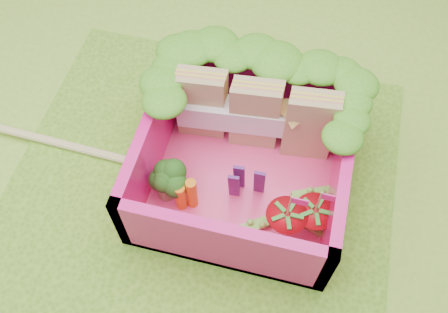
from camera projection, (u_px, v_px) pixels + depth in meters
ground at (198, 196)px, 3.43m from camera, size 14.00×14.00×0.00m
placemat at (198, 195)px, 3.42m from camera, size 2.60×2.60×0.03m
bento_floor at (243, 178)px, 3.44m from camera, size 1.30×1.30×0.05m
bento_box at (244, 159)px, 3.23m from camera, size 1.30×1.30×0.55m
lettuce_ruffle at (262, 71)px, 3.18m from camera, size 1.43×0.77×0.11m
sandwich_stack at (256, 115)px, 3.34m from camera, size 1.08×0.28×0.58m
broccoli at (164, 181)px, 3.19m from camera, size 0.34×0.34×0.26m
carrot_sticks at (187, 195)px, 3.19m from camera, size 0.14×0.10×0.29m
purple_wedges at (244, 182)px, 3.18m from camera, size 0.22×0.10×0.38m
strawberry_left at (285, 223)px, 3.09m from camera, size 0.26×0.26×0.50m
strawberry_right at (312, 219)px, 3.11m from camera, size 0.25×0.25×0.49m
snap_peas at (294, 214)px, 3.24m from camera, size 0.65×0.54×0.05m
chopsticks at (54, 142)px, 3.60m from camera, size 2.41×0.14×0.05m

